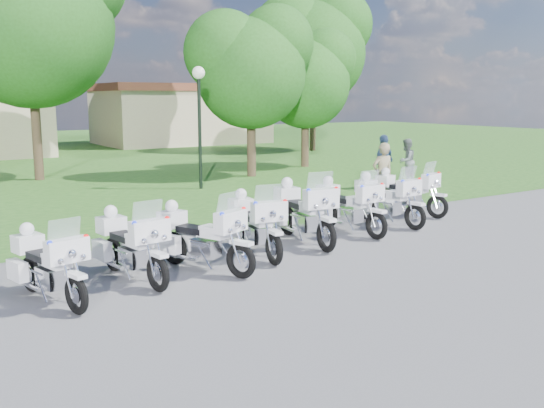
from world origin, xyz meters
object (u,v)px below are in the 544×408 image
motorcycle_0 (47,264)px  motorcycle_3 (254,223)px  motorcycle_7 (407,191)px  bystander_b (406,161)px  lamp_post (199,97)px  bystander_a (382,175)px  motorcycle_1 (130,244)px  motorcycle_5 (348,205)px  motorcycle_6 (386,199)px  bystander_c (384,162)px  motorcycle_4 (303,211)px  motorcycle_2 (200,236)px

motorcycle_0 → motorcycle_3: bearing=176.7°
motorcycle_7 → bystander_b: bystander_b is taller
lamp_post → bystander_a: bearing=-65.0°
motorcycle_1 → lamp_post: (5.90, 9.06, 2.57)m
motorcycle_0 → motorcycle_7: 10.33m
bystander_a → bystander_b: bystander_a is taller
motorcycle_1 → bystander_b: size_ratio=1.35×
motorcycle_1 → motorcycle_5: 5.80m
motorcycle_3 → motorcycle_6: motorcycle_3 is taller
motorcycle_1 → motorcycle_3: (2.78, 0.32, 0.01)m
bystander_a → bystander_c: bystander_c is taller
motorcycle_5 → lamp_post: bearing=-93.6°
motorcycle_4 → motorcycle_3: bearing=19.4°
motorcycle_5 → motorcycle_6: motorcycle_5 is taller
motorcycle_5 → motorcycle_7: 2.99m
motorcycle_5 → bystander_a: 3.66m
motorcycle_1 → motorcycle_4: size_ratio=0.91×
motorcycle_3 → bystander_c: 10.03m
motorcycle_0 → bystander_c: (12.85, 5.95, 0.36)m
motorcycle_7 → motorcycle_3: bearing=-0.6°
motorcycle_4 → motorcycle_7: (4.36, 1.09, -0.07)m
motorcycle_6 → lamp_post: lamp_post is taller
motorcycle_5 → motorcycle_0: bearing=7.4°
motorcycle_6 → bystander_c: size_ratio=1.21×
motorcycle_2 → motorcycle_4: size_ratio=0.88×
motorcycle_3 → bystander_a: size_ratio=1.22×
motorcycle_0 → bystander_b: size_ratio=1.26×
motorcycle_4 → bystander_c: bystander_c is taller
motorcycle_1 → motorcycle_4: bearing=-179.2°
motorcycle_7 → bystander_b: bearing=-149.4°
motorcycle_2 → bystander_c: (10.02, 5.69, 0.31)m
motorcycle_2 → motorcycle_6: bearing=169.7°
motorcycle_3 → lamp_post: bearing=-101.5°
motorcycle_1 → motorcycle_4: 4.29m
motorcycle_7 → motorcycle_1: bearing=-2.9°
motorcycle_2 → bystander_a: 8.06m
motorcycle_3 → motorcycle_6: bearing=-162.1°
motorcycle_7 → motorcycle_0: bearing=-2.3°
motorcycle_2 → bystander_a: (7.46, 3.03, 0.30)m
bystander_c → motorcycle_4: bearing=18.0°
motorcycle_6 → bystander_a: bystander_a is taller
motorcycle_7 → bystander_b: (4.40, 4.37, 0.20)m
motorcycle_5 → bystander_b: 8.96m
motorcycle_4 → bystander_b: bearing=-140.6°
motorcycle_4 → bystander_c: 8.63m
motorcycle_2 → motorcycle_3: size_ratio=0.95×
motorcycle_0 → bystander_a: bearing=-175.1°
bystander_a → lamp_post: bearing=-56.2°
motorcycle_7 → lamp_post: (-2.71, 7.34, 2.57)m
motorcycle_3 → bystander_c: (8.55, 5.23, 0.31)m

